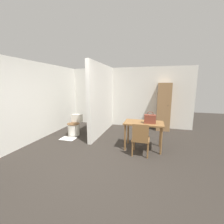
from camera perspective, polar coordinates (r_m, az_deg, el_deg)
ground_plane at (r=3.48m, az=-8.81°, el=-20.61°), size 16.00×16.00×0.00m
wall_back at (r=6.59m, az=4.42°, el=5.67°), size 5.63×0.12×2.50m
wall_left at (r=5.85m, az=-23.15°, el=4.29°), size 0.12×4.68×2.50m
partition_wall at (r=5.49m, az=-3.77°, el=4.75°), size 0.12×2.45×2.50m
dining_table at (r=4.26m, az=11.94°, el=-5.15°), size 1.06×0.64×0.76m
wooden_chair at (r=3.89m, az=10.83°, el=-9.76°), size 0.44×0.44×0.85m
toilet at (r=5.58m, az=-14.11°, el=-5.47°), size 0.43×0.58×0.71m
handbag at (r=4.12m, az=14.29°, el=-2.58°), size 0.30×0.15×0.32m
wooden_cabinet at (r=6.21m, az=19.08°, el=1.85°), size 0.50×0.48×1.86m
bath_mat at (r=5.29m, az=-16.43°, el=-9.72°), size 0.50×0.33×0.01m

